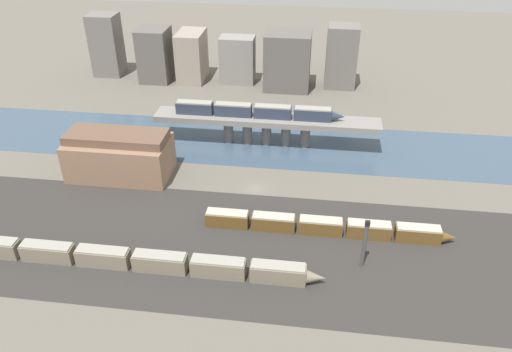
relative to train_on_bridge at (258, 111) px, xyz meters
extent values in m
plane|color=#666056|center=(2.72, -25.02, -10.77)|extent=(400.00, 400.00, 0.00)
cube|color=#33302D|center=(2.72, -49.02, -10.76)|extent=(280.00, 42.00, 0.01)
cube|color=#3D5166|center=(2.72, 0.00, -10.76)|extent=(320.00, 29.11, 0.01)
cube|color=gray|center=(2.72, 0.00, -2.70)|extent=(67.15, 8.09, 1.70)
cylinder|color=slate|center=(-8.92, 0.00, -7.16)|extent=(2.89, 2.89, 7.22)
cylinder|color=slate|center=(-3.10, 0.00, -7.16)|extent=(2.89, 2.89, 7.22)
cylinder|color=slate|center=(2.72, 0.00, -7.16)|extent=(2.89, 2.89, 7.22)
cylinder|color=slate|center=(8.54, 0.00, -7.16)|extent=(2.89, 2.89, 7.22)
cylinder|color=slate|center=(14.37, 0.00, -7.16)|extent=(2.89, 2.89, 7.22)
cube|color=#2D384C|center=(-18.99, 0.00, -0.16)|extent=(10.99, 3.12, 3.38)
cube|color=#9E998E|center=(-18.99, 0.00, 1.73)|extent=(10.55, 2.87, 0.40)
cube|color=#2D384C|center=(-7.26, 0.00, -0.16)|extent=(10.99, 3.12, 3.38)
cube|color=#9E998E|center=(-7.26, 0.00, 1.73)|extent=(10.55, 2.87, 0.40)
cube|color=#2D384C|center=(4.47, 0.00, -0.16)|extent=(10.99, 3.12, 3.38)
cube|color=#9E998E|center=(4.47, 0.00, 1.73)|extent=(10.55, 2.87, 0.40)
cube|color=#2D384C|center=(16.20, 0.00, -0.16)|extent=(10.99, 3.12, 3.38)
cube|color=#9E998E|center=(16.20, 0.00, 1.73)|extent=(10.55, 2.87, 0.40)
cone|color=#2D384C|center=(23.62, 0.00, -0.33)|extent=(3.85, 2.81, 2.81)
cube|color=gray|center=(-37.90, -58.29, -8.89)|extent=(11.37, 3.17, 3.75)
cube|color=#9E998E|center=(-37.90, -58.29, -6.81)|extent=(10.91, 2.91, 0.40)
cube|color=gray|center=(-25.51, -58.29, -8.89)|extent=(11.37, 3.17, 3.75)
cube|color=#9E998E|center=(-25.51, -58.29, -6.81)|extent=(10.91, 2.91, 0.40)
cube|color=gray|center=(-13.12, -58.29, -8.89)|extent=(11.37, 3.17, 3.75)
cube|color=#9E998E|center=(-13.12, -58.29, -6.81)|extent=(10.91, 2.91, 0.40)
cube|color=gray|center=(-0.72, -58.29, -8.89)|extent=(11.37, 3.17, 3.75)
cube|color=#9E998E|center=(-0.72, -58.29, -6.81)|extent=(10.91, 2.91, 0.40)
cube|color=gray|center=(11.67, -58.29, -8.89)|extent=(11.37, 3.17, 3.75)
cube|color=#9E998E|center=(11.67, -58.29, -6.81)|extent=(10.91, 2.91, 0.40)
cone|color=gray|center=(19.34, -58.29, -9.08)|extent=(3.98, 2.85, 2.85)
cube|color=brown|center=(-1.88, -41.44, -9.04)|extent=(10.04, 3.16, 3.45)
cube|color=#B7B2A3|center=(-1.88, -41.44, -7.12)|extent=(9.64, 2.90, 0.40)
cube|color=brown|center=(9.02, -41.44, -9.04)|extent=(10.04, 3.16, 3.45)
cube|color=#B7B2A3|center=(9.02, -41.44, -7.12)|extent=(9.64, 2.90, 0.40)
cube|color=brown|center=(19.93, -41.44, -9.04)|extent=(10.04, 3.16, 3.45)
cube|color=#B7B2A3|center=(19.93, -41.44, -7.12)|extent=(9.64, 2.90, 0.40)
cube|color=brown|center=(30.84, -41.44, -9.04)|extent=(10.04, 3.16, 3.45)
cube|color=#B7B2A3|center=(30.84, -41.44, -7.12)|extent=(9.64, 2.90, 0.40)
cube|color=brown|center=(41.74, -41.44, -9.04)|extent=(10.04, 3.16, 3.45)
cube|color=#B7B2A3|center=(41.74, -41.44, -7.12)|extent=(9.64, 2.90, 0.40)
cone|color=brown|center=(48.52, -41.44, -9.22)|extent=(3.51, 2.84, 2.84)
cube|color=#937056|center=(-34.71, -22.55, -5.57)|extent=(27.14, 13.89, 10.40)
cube|color=brown|center=(-34.71, -22.55, 0.78)|extent=(26.60, 9.73, 2.28)
cylinder|color=#4C4C51|center=(28.90, -51.55, -5.45)|extent=(0.83, 0.83, 10.63)
cube|color=black|center=(28.90, -51.55, 0.46)|extent=(1.00, 0.70, 1.20)
cube|color=slate|center=(-66.73, 51.27, 1.18)|extent=(10.94, 9.73, 23.90)
cube|color=#605B56|center=(-45.99, 47.54, -0.67)|extent=(11.34, 12.52, 20.20)
cube|color=gray|center=(-32.00, 49.51, -1.36)|extent=(9.76, 15.11, 18.82)
cube|color=gray|center=(-14.06, 49.22, -1.90)|extent=(13.06, 8.38, 17.74)
cube|color=#605B56|center=(5.35, 45.97, -0.27)|extent=(16.80, 13.86, 20.99)
cube|color=slate|center=(25.16, 50.26, 0.80)|extent=(11.40, 10.23, 23.13)
camera|label=1|loc=(16.93, -133.64, 61.83)|focal=35.00mm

